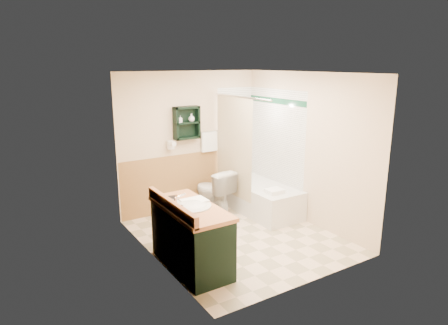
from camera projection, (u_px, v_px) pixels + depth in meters
floor at (238, 237)px, 5.96m from camera, size 3.00×3.00×0.00m
back_wall at (189, 142)px, 6.92m from camera, size 2.60×0.04×2.40m
left_wall at (151, 172)px, 4.99m from camera, size 0.04×3.00×2.40m
right_wall at (307, 149)px, 6.35m from camera, size 0.04×3.00×2.40m
ceiling at (239, 71)px, 5.37m from camera, size 2.60×3.00×0.04m
wainscot_left at (156, 224)px, 5.18m from camera, size 2.98×2.98×1.00m
wainscot_back at (191, 181)px, 7.06m from camera, size 2.58×2.58×1.00m
mirror_frame at (173, 157)px, 4.49m from camera, size 1.30×1.30×1.00m
mirror_glass at (173, 157)px, 4.49m from camera, size 1.20×1.20×0.90m
tile_right at (275, 150)px, 6.98m from camera, size 1.50×1.50×2.10m
tile_back at (240, 144)px, 7.45m from camera, size 0.95×0.95×2.10m
tile_accent at (276, 101)px, 6.77m from camera, size 1.50×1.50×0.10m
wall_shelf at (187, 123)px, 6.69m from camera, size 0.45×0.15×0.55m
hair_dryer at (170, 145)px, 6.64m from camera, size 0.10×0.24×0.18m
towel_bar at (209, 132)px, 7.00m from camera, size 0.40×0.06×0.40m
curtain_rod at (240, 97)px, 6.36m from camera, size 0.03×1.60×0.03m
shower_curtain at (234, 147)px, 6.72m from camera, size 1.05×1.05×1.70m
vanity at (191, 237)px, 5.01m from camera, size 0.59×1.28×0.82m
bathtub at (261, 198)px, 6.91m from camera, size 0.74×1.50×0.49m
toilet at (213, 192)px, 6.81m from camera, size 0.55×0.84×0.77m
counter_towel at (194, 201)px, 5.03m from camera, size 0.31×0.24×0.04m
vanity_book at (165, 193)px, 5.11m from camera, size 0.15×0.05×0.20m
tub_towel at (275, 191)px, 6.40m from camera, size 0.27×0.22×0.07m
soap_bottle_a at (180, 121)px, 6.61m from camera, size 0.07×0.12×0.05m
soap_bottle_b at (191, 118)px, 6.71m from camera, size 0.14×0.16×0.10m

